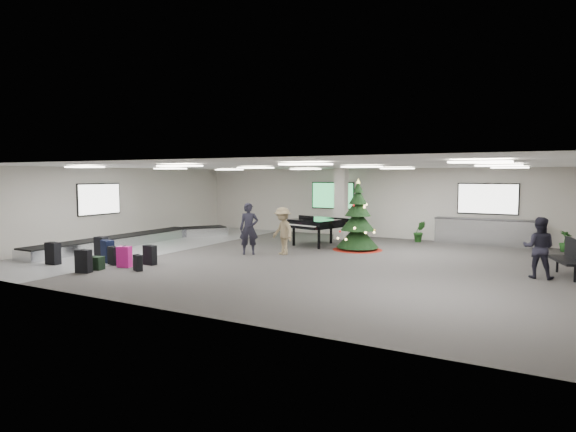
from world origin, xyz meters
The scene contains 21 objects.
ground centered at (0.00, 0.00, 0.00)m, with size 18.00×18.00×0.00m, color #373432.
room_envelope centered at (-0.38, 0.67, 2.33)m, with size 18.02×14.02×3.21m.
baggage_carousel centered at (-7.84, -0.08, 0.21)m, with size 2.28×9.71×0.43m.
service_counter centered at (5.00, 6.65, 0.55)m, with size 4.05×0.65×1.08m.
suitcase_0 centered at (-4.75, -5.15, 0.34)m, with size 0.49×0.35×0.70m.
suitcase_1 centered at (-4.98, -3.85, 0.30)m, with size 0.42×0.28×0.61m.
pink_suitcase centered at (-4.33, -3.98, 0.33)m, with size 0.47×0.33×0.68m.
suitcase_3 centered at (-3.95, -3.28, 0.31)m, with size 0.43×0.25×0.65m.
navy_suitcase centered at (-5.47, -3.64, 0.37)m, with size 0.54×0.42×0.76m.
suitcase_5 centered at (-6.73, -4.74, 0.36)m, with size 0.48×0.27×0.74m.
green_duffel centered at (-4.90, -4.67, 0.20)m, with size 0.65×0.41×0.42m.
suitcase_7 centered at (-3.55, -4.18, 0.24)m, with size 0.38×0.29×0.50m.
suitcase_8 centered at (-6.68, -2.88, 0.34)m, with size 0.47×0.28×0.71m.
christmas_tree centered at (0.81, 2.88, 0.94)m, with size 1.93×1.93×2.75m.
grand_piano centered at (-1.04, 3.22, 0.91)m, with size 2.23×2.60×1.28m.
bench centered at (7.87, 0.98, 0.61)m, with size 1.07×1.79×1.08m.
traveler_a centered at (-2.28, -0.02, 0.94)m, with size 0.68×0.45×1.88m, color black.
traveler_b centered at (-1.19, 0.55, 0.86)m, with size 1.11×0.64×1.72m, color #8B7656.
traveler_bench centered at (7.06, 0.43, 0.86)m, with size 0.83×0.65×1.72m, color black.
potted_plant_left centered at (2.39, 6.23, 0.46)m, with size 0.50×0.40×0.91m, color #144117.
potted_plant_right centered at (7.87, 6.16, 0.40)m, with size 0.45×0.45×0.80m, color #144117.
Camera 1 is at (7.28, -14.56, 2.86)m, focal length 30.00 mm.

